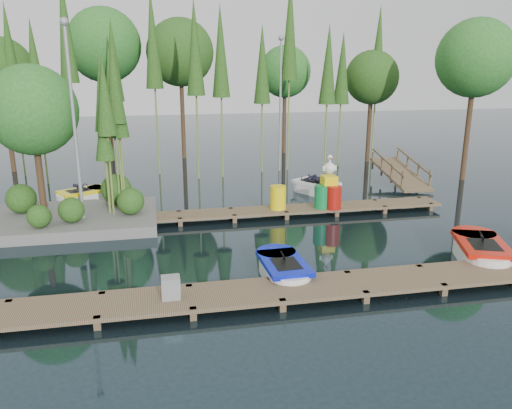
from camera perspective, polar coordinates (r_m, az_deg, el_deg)
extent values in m
plane|color=#1D2E36|center=(16.96, -1.32, -4.12)|extent=(90.00, 90.00, 0.00)
cube|color=brown|center=(12.80, 2.33, -9.77)|extent=(18.00, 1.50, 0.10)
cube|color=brown|center=(13.63, -26.29, -10.77)|extent=(0.16, 0.16, 0.50)
cube|color=brown|center=(12.11, -17.65, -13.20)|extent=(0.16, 0.16, 0.50)
cube|color=brown|center=(13.22, -17.12, -10.59)|extent=(0.16, 0.16, 0.50)
cube|color=brown|center=(12.04, -7.18, -12.71)|extent=(0.16, 0.16, 0.50)
cube|color=brown|center=(13.16, -7.63, -10.13)|extent=(0.16, 0.16, 0.50)
cube|color=brown|center=(12.34, 3.03, -11.83)|extent=(0.16, 0.16, 0.50)
cube|color=brown|center=(13.44, 1.67, -9.41)|extent=(0.16, 0.16, 0.50)
cube|color=brown|center=(13.00, 12.41, -10.70)|extent=(0.16, 0.16, 0.50)
cube|color=brown|center=(14.05, 10.34, -8.51)|extent=(0.16, 0.16, 0.50)
cube|color=brown|center=(13.97, 20.62, -9.47)|extent=(0.16, 0.16, 0.50)
cube|color=brown|center=(14.94, 18.09, -7.55)|extent=(0.16, 0.16, 0.50)
cube|color=brown|center=(16.08, 24.82, -6.59)|extent=(0.16, 0.16, 0.50)
cube|color=brown|center=(19.40, 0.26, -0.77)|extent=(15.00, 1.20, 0.10)
cube|color=brown|center=(18.91, -21.01, -2.93)|extent=(0.16, 0.16, 0.50)
cube|color=brown|center=(19.81, -20.59, -2.06)|extent=(0.16, 0.16, 0.50)
cube|color=brown|center=(18.67, -14.86, -2.63)|extent=(0.16, 0.16, 0.50)
cube|color=brown|center=(19.58, -14.73, -1.76)|extent=(0.16, 0.16, 0.50)
cube|color=brown|center=(18.64, -8.63, -2.29)|extent=(0.16, 0.16, 0.50)
cube|color=brown|center=(19.55, -8.79, -1.44)|extent=(0.16, 0.16, 0.50)
cube|color=brown|center=(18.83, -2.46, -1.93)|extent=(0.16, 0.16, 0.50)
cube|color=brown|center=(19.74, -2.91, -1.11)|extent=(0.16, 0.16, 0.50)
cube|color=brown|center=(19.24, 3.51, -1.57)|extent=(0.16, 0.16, 0.50)
cube|color=brown|center=(20.13, 2.81, -0.77)|extent=(0.16, 0.16, 0.50)
cube|color=brown|center=(19.85, 9.18, -1.20)|extent=(0.16, 0.16, 0.50)
cube|color=brown|center=(20.71, 8.26, -0.45)|extent=(0.16, 0.16, 0.50)
cube|color=brown|center=(20.64, 14.46, -0.85)|extent=(0.16, 0.16, 0.50)
cube|color=brown|center=(21.47, 13.36, -0.14)|extent=(0.16, 0.16, 0.50)
cube|color=brown|center=(21.59, 19.32, -0.52)|extent=(0.16, 0.16, 0.50)
cube|color=brown|center=(22.38, 18.09, 0.15)|extent=(0.16, 0.16, 0.50)
cube|color=slate|center=(19.78, -20.33, -1.67)|extent=(6.20, 4.20, 0.42)
sphere|color=#2D581C|center=(20.51, -25.26, 0.61)|extent=(1.10, 1.10, 1.10)
sphere|color=#2D581C|center=(18.62, -20.35, -0.60)|extent=(0.90, 0.90, 0.90)
sphere|color=#2D581C|center=(20.53, -15.67, 1.70)|extent=(1.20, 1.20, 1.20)
sphere|color=#2D581C|center=(18.44, -23.57, -1.25)|extent=(0.80, 0.80, 0.80)
sphere|color=#2D581C|center=(18.97, -14.14, 0.37)|extent=(1.00, 1.00, 1.00)
cylinder|color=#412C1C|center=(19.92, -23.51, 3.54)|extent=(0.24, 0.24, 3.60)
sphere|color=#30762A|center=(19.62, -24.21, 9.82)|extent=(3.20, 3.20, 3.20)
cylinder|color=olive|center=(19.52, -15.78, 6.91)|extent=(0.07, 0.07, 5.93)
cone|color=#2D581C|center=(19.34, -16.25, 12.99)|extent=(0.70, 0.70, 2.97)
cylinder|color=olive|center=(19.41, -16.73, 6.39)|extent=(0.07, 0.07, 5.66)
cone|color=#2D581C|center=(19.21, -17.20, 12.23)|extent=(0.70, 0.70, 2.83)
cylinder|color=olive|center=(19.59, -15.15, 5.94)|extent=(0.07, 0.07, 5.22)
cone|color=#2D581C|center=(19.38, -15.54, 11.27)|extent=(0.70, 0.70, 2.61)
cylinder|color=olive|center=(18.80, -16.47, 5.92)|extent=(0.07, 0.07, 5.53)
cone|color=#2D581C|center=(18.59, -16.94, 11.80)|extent=(0.70, 0.70, 2.76)
cylinder|color=olive|center=(19.07, -16.70, 3.71)|extent=(0.07, 0.07, 4.01)
cone|color=#2D581C|center=(18.84, -17.04, 7.88)|extent=(0.70, 0.70, 2.01)
cylinder|color=olive|center=(19.39, -15.45, 7.15)|extent=(0.07, 0.07, 6.11)
cone|color=#2D581C|center=(19.21, -15.92, 13.46)|extent=(0.70, 0.70, 3.05)
cylinder|color=#412C1C|center=(27.58, 23.13, 8.80)|extent=(0.26, 0.26, 6.06)
sphere|color=#30762A|center=(27.45, 23.83, 15.06)|extent=(3.81, 3.81, 3.81)
cylinder|color=#412C1C|center=(31.28, 12.84, 9.37)|extent=(0.26, 0.26, 5.02)
sphere|color=#2D581C|center=(31.12, 13.12, 13.97)|extent=(3.16, 3.16, 3.16)
cylinder|color=#412C1C|center=(33.66, 3.26, 10.40)|extent=(0.26, 0.26, 5.31)
sphere|color=#30762A|center=(33.52, 3.33, 14.92)|extent=(3.34, 3.34, 3.34)
cylinder|color=#412C1C|center=(31.89, -8.42, 11.01)|extent=(0.26, 0.26, 6.46)
sphere|color=#2D581C|center=(31.80, -8.66, 16.81)|extent=(4.06, 4.06, 4.06)
cylinder|color=#412C1C|center=(31.90, -16.51, 10.89)|extent=(0.26, 0.26, 6.85)
sphere|color=#30762A|center=(31.84, -17.01, 17.04)|extent=(4.31, 4.31, 4.31)
cylinder|color=#412C1C|center=(30.61, -26.52, 8.43)|extent=(0.26, 0.26, 5.48)
sphere|color=#2D581C|center=(30.46, -27.16, 13.53)|extent=(3.45, 3.45, 3.45)
cylinder|color=olive|center=(29.07, -25.82, 11.08)|extent=(0.09, 0.09, 8.36)
cone|color=#2D581C|center=(29.04, -26.38, 15.67)|extent=(0.90, 0.90, 4.60)
cylinder|color=olive|center=(26.56, -23.51, 10.08)|extent=(0.09, 0.09, 7.48)
cone|color=#2D581C|center=(26.48, -24.01, 14.58)|extent=(0.90, 0.90, 4.11)
cylinder|color=olive|center=(26.83, -20.43, 12.78)|extent=(0.09, 0.09, 9.66)
cone|color=#2D581C|center=(26.87, -21.00, 18.53)|extent=(0.90, 0.90, 5.31)
cylinder|color=olive|center=(27.67, -15.70, 11.18)|extent=(0.09, 0.09, 7.69)
cone|color=#2D581C|center=(27.61, -16.04, 15.63)|extent=(0.90, 0.90, 4.23)
cylinder|color=olive|center=(27.22, -11.45, 12.75)|extent=(0.09, 0.09, 8.99)
cone|color=#2D581C|center=(27.22, -11.75, 18.05)|extent=(0.90, 0.90, 4.94)
cylinder|color=olive|center=(25.71, -6.83, 12.18)|extent=(0.09, 0.09, 8.44)
cone|color=#2D581C|center=(25.68, -7.01, 17.44)|extent=(0.90, 0.90, 4.64)
cylinder|color=olive|center=(25.99, -3.97, 12.05)|extent=(0.09, 0.09, 8.22)
cone|color=#2D581C|center=(25.95, -4.07, 17.12)|extent=(0.90, 0.90, 4.52)
cylinder|color=olive|center=(27.28, 0.70, 11.39)|extent=(0.09, 0.09, 7.41)
cone|color=#2D581C|center=(27.20, 0.71, 15.75)|extent=(0.90, 0.90, 4.07)
cylinder|color=olive|center=(27.80, 3.80, 13.89)|extent=(0.09, 0.09, 9.77)
cone|color=#2D581C|center=(27.85, 3.90, 19.53)|extent=(0.90, 0.90, 5.38)
cylinder|color=olive|center=(27.18, 8.09, 11.23)|extent=(0.09, 0.09, 7.40)
cone|color=#2D581C|center=(27.10, 8.27, 15.60)|extent=(0.90, 0.90, 4.07)
cylinder|color=olive|center=(29.16, 9.65, 11.20)|extent=(0.09, 0.09, 7.14)
cone|color=#2D581C|center=(29.07, 9.84, 15.13)|extent=(0.90, 0.90, 3.93)
cylinder|color=olive|center=(31.02, 13.53, 12.61)|extent=(0.09, 0.09, 8.61)
cone|color=#2D581C|center=(31.00, 13.82, 17.06)|extent=(0.90, 0.90, 4.74)
cylinder|color=gray|center=(18.54, -19.99, 7.80)|extent=(0.12, 0.12, 7.00)
sphere|color=gray|center=(18.45, -21.08, 18.91)|extent=(0.30, 0.30, 0.30)
cylinder|color=gray|center=(27.66, 2.79, 11.02)|extent=(0.12, 0.12, 7.00)
sphere|color=gray|center=(27.60, 2.90, 18.48)|extent=(0.30, 0.30, 0.30)
cube|color=brown|center=(25.69, 16.13, 3.40)|extent=(1.50, 3.94, 0.95)
cube|color=brown|center=(23.98, 16.39, 2.63)|extent=(0.08, 0.08, 0.90)
cube|color=brown|center=(24.91, 15.25, 3.44)|extent=(0.08, 0.08, 0.90)
cube|color=brown|center=(25.85, 14.19, 4.20)|extent=(0.08, 0.08, 0.90)
cube|color=brown|center=(26.81, 13.20, 4.90)|extent=(0.08, 0.08, 0.90)
cube|color=brown|center=(25.26, 14.82, 4.68)|extent=(0.06, 3.54, 0.83)
cube|color=brown|center=(24.66, 19.28, 2.73)|extent=(0.08, 0.08, 0.90)
cube|color=brown|center=(25.56, 18.06, 3.53)|extent=(0.08, 0.08, 0.90)
cube|color=brown|center=(26.48, 16.93, 4.27)|extent=(0.08, 0.08, 0.90)
cube|color=brown|center=(27.42, 15.87, 4.95)|extent=(0.08, 0.08, 0.90)
cube|color=brown|center=(25.91, 17.61, 4.73)|extent=(0.06, 3.54, 0.83)
cube|color=white|center=(13.97, 3.21, -7.80)|extent=(1.16, 1.17, 0.52)
cylinder|color=white|center=(14.47, 2.58, -6.93)|extent=(1.16, 1.16, 0.52)
cylinder|color=white|center=(13.47, 3.90, -8.73)|extent=(1.16, 1.16, 0.52)
cube|color=#0716C0|center=(13.86, 3.23, -6.73)|extent=(1.21, 2.00, 0.13)
cylinder|color=#0716C0|center=(14.59, 2.31, -5.52)|extent=(1.19, 1.19, 0.13)
cube|color=black|center=(13.67, 3.46, -6.85)|extent=(0.73, 0.95, 0.06)
torus|color=black|center=(13.91, 3.08, -5.79)|extent=(0.15, 0.26, 0.25)
cube|color=white|center=(16.59, 24.31, -5.24)|extent=(1.69, 1.69, 0.60)
cylinder|color=white|center=(17.19, 23.75, -4.46)|extent=(1.68, 1.68, 0.60)
cylinder|color=white|center=(16.00, 24.91, -6.07)|extent=(1.68, 1.68, 0.60)
cube|color=red|center=(16.49, 24.43, -4.17)|extent=(2.04, 2.60, 0.15)
cylinder|color=red|center=(17.36, 23.62, -3.11)|extent=(1.72, 1.72, 0.15)
cube|color=black|center=(16.27, 24.65, -4.26)|extent=(1.14, 1.29, 0.07)
torus|color=black|center=(16.57, 24.37, -3.27)|extent=(0.26, 0.34, 0.29)
cube|color=white|center=(22.92, -19.14, 0.77)|extent=(1.55, 1.55, 0.52)
cylinder|color=white|center=(23.14, -17.85, 1.02)|extent=(1.54, 1.54, 0.52)
cylinder|color=white|center=(22.72, -20.44, 0.52)|extent=(1.54, 1.54, 0.52)
cube|color=yellow|center=(22.85, -19.20, 1.45)|extent=(2.27, 1.99, 0.13)
cylinder|color=yellow|center=(23.17, -17.34, 1.80)|extent=(1.57, 1.57, 0.13)
cube|color=black|center=(22.78, -19.64, 1.47)|extent=(1.15, 1.07, 0.06)
torus|color=black|center=(22.86, -18.92, 1.97)|extent=(0.29, 0.25, 0.25)
imported|color=#1E1E2D|center=(22.71, -19.80, 2.01)|extent=(0.51, 0.47, 0.91)
cube|color=white|center=(23.31, 6.71, 1.79)|extent=(1.57, 1.57, 0.52)
cylinder|color=white|center=(22.95, 7.79, 1.53)|extent=(1.56, 1.56, 0.52)
cylinder|color=white|center=(23.69, 5.67, 2.05)|extent=(1.56, 1.56, 0.52)
cube|color=white|center=(23.25, 6.73, 2.48)|extent=(2.01, 2.31, 0.13)
cylinder|color=white|center=(22.72, 8.31, 2.11)|extent=(1.60, 1.60, 0.13)
cube|color=black|center=(23.36, 6.39, 2.66)|extent=(1.09, 1.17, 0.06)
torus|color=black|center=(23.11, 7.01, 2.88)|extent=(0.26, 0.30, 0.25)
imported|color=#1E1E2D|center=(23.35, 6.31, 3.15)|extent=(0.44, 0.47, 0.86)
imported|color=#1E1E2D|center=(23.39, 7.46, 2.99)|extent=(0.33, 0.37, 0.65)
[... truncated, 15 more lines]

